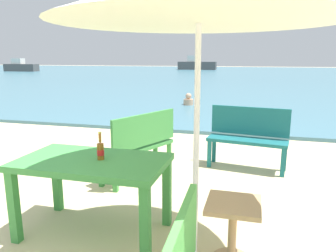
{
  "coord_description": "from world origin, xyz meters",
  "views": [
    {
      "loc": [
        1.23,
        -1.99,
        1.71
      ],
      "look_at": [
        -0.11,
        3.0,
        0.6
      ],
      "focal_mm": 34.52,
      "sensor_mm": 36.0,
      "label": 1
    }
  ],
  "objects_px": {
    "beer_bottle_amber": "(100,150)",
    "swimmer_person": "(188,100)",
    "bench_teal_center": "(248,134)",
    "boat_ferry": "(197,65)",
    "boat_fishing_trawler": "(21,67)",
    "side_table_wood": "(233,223)",
    "bench_green_left": "(141,142)",
    "picnic_table_green": "(93,170)"
  },
  "relations": [
    {
      "from": "beer_bottle_amber",
      "to": "swimmer_person",
      "type": "height_order",
      "value": "beer_bottle_amber"
    },
    {
      "from": "bench_teal_center",
      "to": "boat_ferry",
      "type": "bearing_deg",
      "value": 101.23
    },
    {
      "from": "bench_teal_center",
      "to": "boat_ferry",
      "type": "height_order",
      "value": "boat_ferry"
    },
    {
      "from": "swimmer_person",
      "to": "boat_fishing_trawler",
      "type": "relative_size",
      "value": 0.1
    },
    {
      "from": "boat_fishing_trawler",
      "to": "side_table_wood",
      "type": "bearing_deg",
      "value": -48.64
    },
    {
      "from": "beer_bottle_amber",
      "to": "bench_green_left",
      "type": "relative_size",
      "value": 0.21
    },
    {
      "from": "bench_green_left",
      "to": "beer_bottle_amber",
      "type": "bearing_deg",
      "value": -84.58
    },
    {
      "from": "side_table_wood",
      "to": "bench_teal_center",
      "type": "xyz_separation_m",
      "value": [
        0.06,
        2.5,
        0.19
      ]
    },
    {
      "from": "picnic_table_green",
      "to": "bench_green_left",
      "type": "distance_m",
      "value": 1.5
    },
    {
      "from": "beer_bottle_amber",
      "to": "side_table_wood",
      "type": "xyz_separation_m",
      "value": [
        1.25,
        -0.14,
        -0.5
      ]
    },
    {
      "from": "picnic_table_green",
      "to": "bench_teal_center",
      "type": "bearing_deg",
      "value": 59.68
    },
    {
      "from": "bench_green_left",
      "to": "swimmer_person",
      "type": "relative_size",
      "value": 3.03
    },
    {
      "from": "beer_bottle_amber",
      "to": "bench_teal_center",
      "type": "distance_m",
      "value": 2.72
    },
    {
      "from": "boat_fishing_trawler",
      "to": "beer_bottle_amber",
      "type": "bearing_deg",
      "value": -49.88
    },
    {
      "from": "swimmer_person",
      "to": "bench_teal_center",
      "type": "bearing_deg",
      "value": -70.16
    },
    {
      "from": "side_table_wood",
      "to": "boat_ferry",
      "type": "distance_m",
      "value": 41.22
    },
    {
      "from": "boat_fishing_trawler",
      "to": "bench_green_left",
      "type": "bearing_deg",
      "value": -48.6
    },
    {
      "from": "side_table_wood",
      "to": "bench_teal_center",
      "type": "relative_size",
      "value": 0.44
    },
    {
      "from": "bench_teal_center",
      "to": "bench_green_left",
      "type": "xyz_separation_m",
      "value": [
        -1.45,
        -0.88,
        0.0
      ]
    },
    {
      "from": "picnic_table_green",
      "to": "side_table_wood",
      "type": "xyz_separation_m",
      "value": [
        1.33,
        -0.12,
        -0.3
      ]
    },
    {
      "from": "bench_teal_center",
      "to": "bench_green_left",
      "type": "relative_size",
      "value": 1.0
    },
    {
      "from": "swimmer_person",
      "to": "boat_ferry",
      "type": "height_order",
      "value": "boat_ferry"
    },
    {
      "from": "beer_bottle_amber",
      "to": "bench_teal_center",
      "type": "bearing_deg",
      "value": 61.06
    },
    {
      "from": "beer_bottle_amber",
      "to": "side_table_wood",
      "type": "bearing_deg",
      "value": -6.3
    },
    {
      "from": "bench_teal_center",
      "to": "swimmer_person",
      "type": "distance_m",
      "value": 6.3
    },
    {
      "from": "side_table_wood",
      "to": "beer_bottle_amber",
      "type": "bearing_deg",
      "value": 173.7
    },
    {
      "from": "picnic_table_green",
      "to": "side_table_wood",
      "type": "bearing_deg",
      "value": -5.34
    },
    {
      "from": "side_table_wood",
      "to": "swimmer_person",
      "type": "distance_m",
      "value": 8.67
    },
    {
      "from": "beer_bottle_amber",
      "to": "boat_fishing_trawler",
      "type": "xyz_separation_m",
      "value": [
        -25.23,
        29.94,
        -0.24
      ]
    },
    {
      "from": "picnic_table_green",
      "to": "boat_fishing_trawler",
      "type": "distance_m",
      "value": 39.11
    },
    {
      "from": "side_table_wood",
      "to": "boat_ferry",
      "type": "bearing_deg",
      "value": 100.48
    },
    {
      "from": "boat_fishing_trawler",
      "to": "boat_ferry",
      "type": "xyz_separation_m",
      "value": [
        18.99,
        10.46,
        0.12
      ]
    },
    {
      "from": "side_table_wood",
      "to": "bench_green_left",
      "type": "distance_m",
      "value": 2.14
    },
    {
      "from": "picnic_table_green",
      "to": "boat_ferry",
      "type": "bearing_deg",
      "value": 98.67
    },
    {
      "from": "beer_bottle_amber",
      "to": "bench_teal_center",
      "type": "xyz_separation_m",
      "value": [
        1.31,
        2.36,
        -0.31
      ]
    },
    {
      "from": "side_table_wood",
      "to": "picnic_table_green",
      "type": "bearing_deg",
      "value": 174.66
    },
    {
      "from": "beer_bottle_amber",
      "to": "side_table_wood",
      "type": "relative_size",
      "value": 0.49
    },
    {
      "from": "bench_green_left",
      "to": "boat_fishing_trawler",
      "type": "distance_m",
      "value": 37.94
    },
    {
      "from": "bench_teal_center",
      "to": "swimmer_person",
      "type": "relative_size",
      "value": 3.02
    },
    {
      "from": "picnic_table_green",
      "to": "bench_green_left",
      "type": "relative_size",
      "value": 1.13
    },
    {
      "from": "boat_fishing_trawler",
      "to": "swimmer_person",
      "type": "bearing_deg",
      "value": -41.59
    },
    {
      "from": "bench_teal_center",
      "to": "swimmer_person",
      "type": "bearing_deg",
      "value": 109.84
    }
  ]
}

